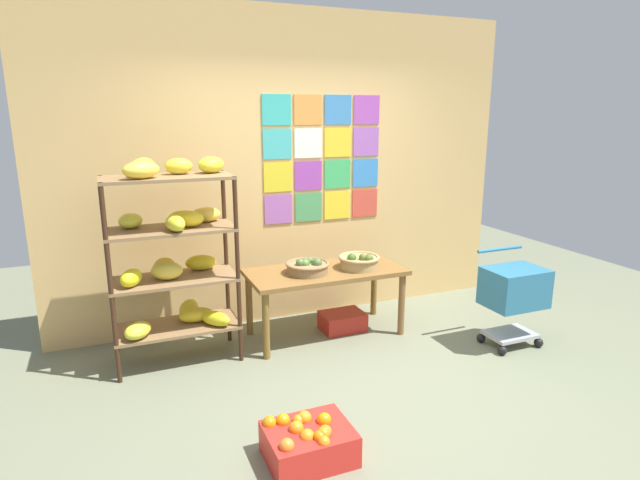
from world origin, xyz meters
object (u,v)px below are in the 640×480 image
display_table (325,278)px  shopping_cart (514,291)px  produce_crate_under_table (342,321)px  fruit_basket_back_left (359,261)px  banana_shelf_unit (173,250)px  orange_crate_foreground (308,442)px  fruit_basket_centre (308,267)px

display_table → shopping_cart: 1.65m
display_table → produce_crate_under_table: 0.50m
shopping_cart → fruit_basket_back_left: bearing=158.9°
display_table → fruit_basket_back_left: size_ratio=3.74×
banana_shelf_unit → orange_crate_foreground: (0.52, -1.62, -0.83)m
display_table → fruit_basket_back_left: (0.30, -0.07, 0.15)m
banana_shelf_unit → fruit_basket_back_left: banana_shelf_unit is taller
shopping_cart → produce_crate_under_table: bearing=158.2°
fruit_basket_back_left → display_table: bearing=166.8°
orange_crate_foreground → shopping_cart: size_ratio=0.60×
fruit_basket_back_left → produce_crate_under_table: (-0.12, 0.10, -0.61)m
produce_crate_under_table → fruit_basket_centre: bearing=-170.4°
display_table → produce_crate_under_table: size_ratio=3.54×
shopping_cart → orange_crate_foreground: bearing=-147.4°
produce_crate_under_table → fruit_basket_back_left: bearing=-41.6°
display_table → produce_crate_under_table: bearing=9.4°
fruit_basket_back_left → produce_crate_under_table: 0.63m
produce_crate_under_table → orange_crate_foreground: 1.92m
fruit_basket_back_left → banana_shelf_unit: bearing=177.4°
shopping_cart → fruit_basket_centre: bearing=166.7°
produce_crate_under_table → orange_crate_foreground: bearing=-120.9°
banana_shelf_unit → shopping_cart: size_ratio=1.99×
fruit_basket_back_left → fruit_basket_centre: bearing=175.4°
display_table → fruit_basket_back_left: bearing=-13.2°
fruit_basket_centre → fruit_basket_back_left: (0.49, -0.04, 0.01)m
display_table → fruit_basket_back_left: fruit_basket_back_left is taller
banana_shelf_unit → fruit_basket_centre: size_ratio=4.34×
display_table → fruit_basket_centre: (-0.18, -0.03, 0.14)m
banana_shelf_unit → orange_crate_foreground: size_ratio=3.32×
banana_shelf_unit → shopping_cart: 2.89m
fruit_basket_centre → fruit_basket_back_left: 0.49m
banana_shelf_unit → orange_crate_foreground: bearing=-72.3°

